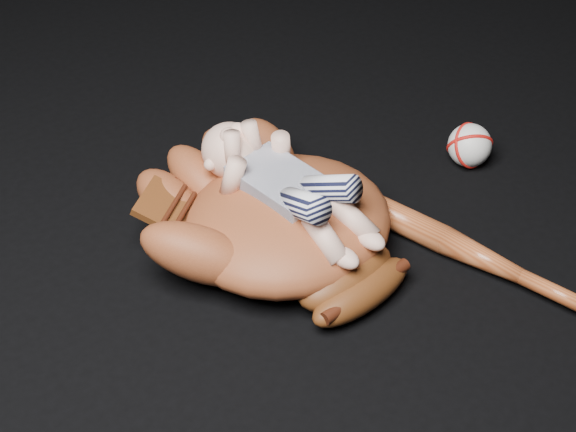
{
  "coord_description": "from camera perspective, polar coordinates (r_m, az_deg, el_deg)",
  "views": [
    {
      "loc": [
        -0.67,
        -0.69,
        0.92
      ],
      "look_at": [
        -0.04,
        0.08,
        0.08
      ],
      "focal_mm": 55.0,
      "sensor_mm": 36.0,
      "label": 1
    }
  ],
  "objects": [
    {
      "name": "baseball_glove",
      "position": [
        1.32,
        -0.07,
        0.12
      ],
      "size": [
        0.42,
        0.48,
        0.14
      ],
      "primitive_type": null,
      "rotation": [
        0.0,
        0.0,
        0.04
      ],
      "color": "maroon",
      "rests_on": "ground"
    },
    {
      "name": "newborn_baby",
      "position": [
        1.29,
        0.33,
        1.91
      ],
      "size": [
        0.18,
        0.35,
        0.14
      ],
      "primitive_type": null,
      "rotation": [
        0.0,
        0.0,
        0.08
      ],
      "color": "#E9B096",
      "rests_on": "baseball_glove"
    },
    {
      "name": "baseball_bat",
      "position": [
        1.36,
        11.09,
        -2.03
      ],
      "size": [
        0.15,
        0.48,
        0.04
      ],
      "primitive_type": null,
      "rotation": [
        0.0,
        0.0,
        0.22
      ],
      "color": "#96401D",
      "rests_on": "ground"
    },
    {
      "name": "baseball",
      "position": [
        1.54,
        11.67,
        4.5
      ],
      "size": [
        0.09,
        0.09,
        0.08
      ],
      "primitive_type": "sphere",
      "rotation": [
        0.0,
        0.0,
        -0.25
      ],
      "color": "silver",
      "rests_on": "ground"
    }
  ]
}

